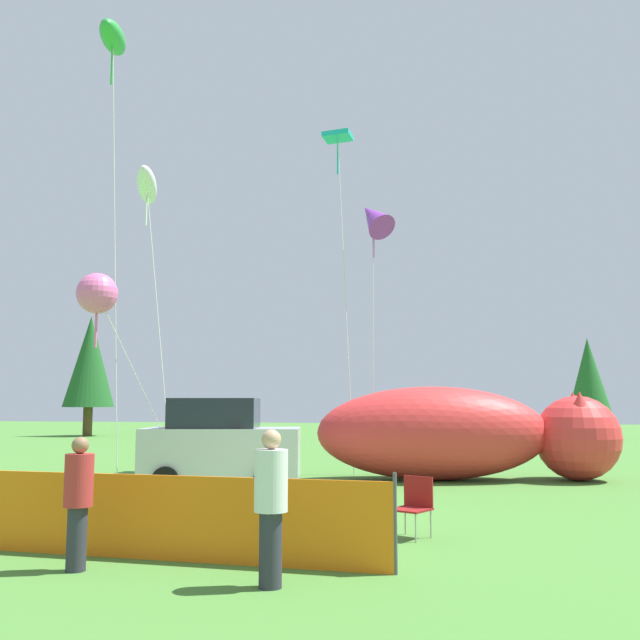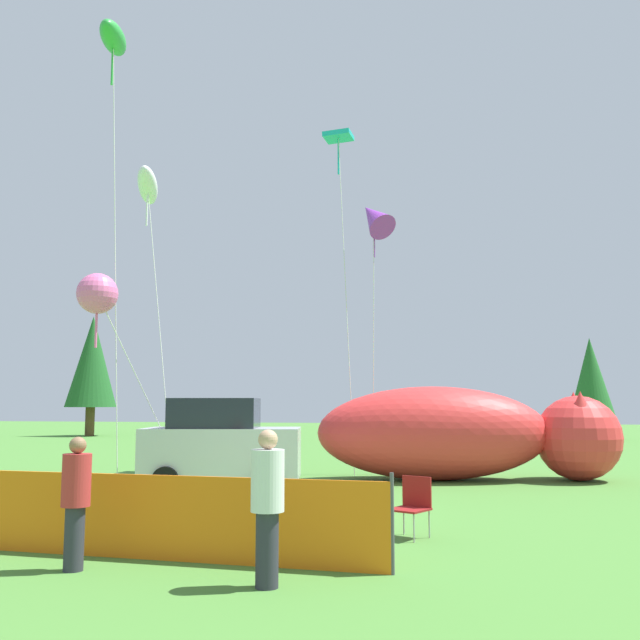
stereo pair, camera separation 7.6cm
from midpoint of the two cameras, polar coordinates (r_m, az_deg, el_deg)
The scene contains 14 objects.
ground_plane at distance 14.12m, azimuth -5.46°, elevation -15.15°, with size 120.00×120.00×0.00m, color #477F33.
parked_car at distance 17.98m, azimuth -8.09°, elevation -9.84°, with size 4.06×2.53×2.21m.
folding_chair at distance 11.67m, azimuth 7.32°, elevation -14.28°, with size 0.74×0.74×0.93m.
inflatable_cat at distance 20.10m, azimuth 11.16°, elevation -9.15°, with size 8.36×3.50×2.54m.
safety_fence at distance 10.47m, azimuth -15.60°, elevation -14.84°, with size 7.51×0.58×1.23m.
spectator_in_green_shirt at distance 8.50m, azimuth -4.22°, elevation -14.21°, with size 0.39×0.39×1.79m.
spectator_in_grey_shirt at distance 9.80m, azimuth -18.99°, elevation -13.26°, with size 0.36×0.36×1.67m.
kite_green_fish at distance 21.08m, azimuth -16.34°, elevation 20.71°, with size 1.45×2.03×12.21m.
kite_pink_octopus at distance 17.86m, azimuth -17.50°, elevation 2.01°, with size 1.84×3.11×5.19m.
kite_purple_delta at distance 22.90m, azimuth 4.18°, elevation 8.16°, with size 1.72×1.75×8.72m.
kite_teal_diamond at distance 24.27m, azimuth 1.36°, elevation 13.92°, with size 1.22×2.22×11.01m.
kite_white_ghost at distance 23.63m, azimuth -13.77°, elevation 10.34°, with size 2.40×2.80×9.53m.
horizon_tree_east at distance 44.18m, azimuth 20.65°, elevation -4.27°, with size 2.45×2.45×5.85m.
horizon_tree_west at distance 47.91m, azimuth -17.98°, elevation -3.20°, with size 3.20×3.20×7.64m.
Camera 1 is at (3.82, -13.43, 2.10)m, focal length 40.00 mm.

